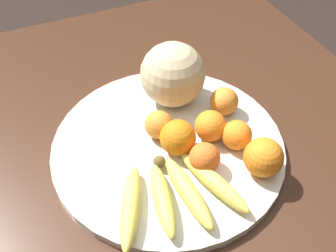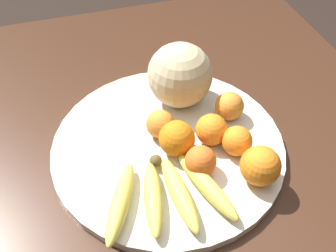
{
  "view_description": "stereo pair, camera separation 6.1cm",
  "coord_description": "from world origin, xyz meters",
  "px_view_note": "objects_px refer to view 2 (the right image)",
  "views": [
    {
      "loc": [
        0.15,
        0.51,
        1.38
      ],
      "look_at": [
        -0.07,
        0.03,
        0.84
      ],
      "focal_mm": 42.0,
      "sensor_mm": 36.0,
      "label": 1
    },
    {
      "loc": [
        0.09,
        0.54,
        1.38
      ],
      "look_at": [
        -0.07,
        0.03,
        0.84
      ],
      "focal_mm": 42.0,
      "sensor_mm": 36.0,
      "label": 2
    }
  ],
  "objects_px": {
    "banana_bunch": "(165,194)",
    "orange_front_left": "(201,161)",
    "kitchen_table": "(136,175)",
    "produce_tag": "(192,154)",
    "melon": "(180,75)",
    "fruit_bowl": "(168,146)",
    "orange_back_left": "(237,141)",
    "orange_top_small": "(160,123)",
    "orange_back_right": "(260,166)",
    "orange_mid_center": "(212,130)",
    "orange_side_extra": "(229,106)",
    "orange_front_right": "(177,138)"
  },
  "relations": [
    {
      "from": "orange_front_right",
      "to": "produce_tag",
      "type": "bearing_deg",
      "value": 141.26
    },
    {
      "from": "orange_back_left",
      "to": "produce_tag",
      "type": "bearing_deg",
      "value": -10.36
    },
    {
      "from": "kitchen_table",
      "to": "orange_front_left",
      "type": "xyz_separation_m",
      "value": [
        -0.1,
        0.11,
        0.15
      ]
    },
    {
      "from": "kitchen_table",
      "to": "orange_back_left",
      "type": "relative_size",
      "value": 20.13
    },
    {
      "from": "banana_bunch",
      "to": "orange_mid_center",
      "type": "height_order",
      "value": "orange_mid_center"
    },
    {
      "from": "banana_bunch",
      "to": "orange_top_small",
      "type": "bearing_deg",
      "value": 170.96
    },
    {
      "from": "banana_bunch",
      "to": "orange_mid_center",
      "type": "relative_size",
      "value": 3.85
    },
    {
      "from": "banana_bunch",
      "to": "orange_front_left",
      "type": "bearing_deg",
      "value": 121.61
    },
    {
      "from": "orange_mid_center",
      "to": "orange_front_right",
      "type": "bearing_deg",
      "value": 4.07
    },
    {
      "from": "orange_front_right",
      "to": "orange_back_right",
      "type": "xyz_separation_m",
      "value": [
        -0.12,
        0.11,
        0.0
      ]
    },
    {
      "from": "banana_bunch",
      "to": "orange_top_small",
      "type": "relative_size",
      "value": 4.23
    },
    {
      "from": "fruit_bowl",
      "to": "orange_front_left",
      "type": "xyz_separation_m",
      "value": [
        -0.04,
        0.09,
        0.04
      ]
    },
    {
      "from": "fruit_bowl",
      "to": "orange_side_extra",
      "type": "height_order",
      "value": "orange_side_extra"
    },
    {
      "from": "fruit_bowl",
      "to": "produce_tag",
      "type": "height_order",
      "value": "produce_tag"
    },
    {
      "from": "orange_front_left",
      "to": "orange_top_small",
      "type": "relative_size",
      "value": 1.02
    },
    {
      "from": "fruit_bowl",
      "to": "orange_mid_center",
      "type": "xyz_separation_m",
      "value": [
        -0.09,
        0.02,
        0.04
      ]
    },
    {
      "from": "orange_front_left",
      "to": "orange_back_right",
      "type": "relative_size",
      "value": 0.8
    },
    {
      "from": "orange_top_small",
      "to": "orange_back_right",
      "type": "bearing_deg",
      "value": 130.7
    },
    {
      "from": "orange_back_left",
      "to": "orange_front_left",
      "type": "bearing_deg",
      "value": 17.08
    },
    {
      "from": "orange_mid_center",
      "to": "orange_top_small",
      "type": "xyz_separation_m",
      "value": [
        0.09,
        -0.05,
        -0.0
      ]
    },
    {
      "from": "orange_mid_center",
      "to": "melon",
      "type": "bearing_deg",
      "value": -80.91
    },
    {
      "from": "fruit_bowl",
      "to": "orange_back_right",
      "type": "distance_m",
      "value": 0.19
    },
    {
      "from": "kitchen_table",
      "to": "orange_back_right",
      "type": "bearing_deg",
      "value": 141.1
    },
    {
      "from": "banana_bunch",
      "to": "orange_front_right",
      "type": "height_order",
      "value": "orange_front_right"
    },
    {
      "from": "melon",
      "to": "orange_top_small",
      "type": "xyz_separation_m",
      "value": [
        0.07,
        0.09,
        -0.04
      ]
    },
    {
      "from": "melon",
      "to": "orange_side_extra",
      "type": "height_order",
      "value": "melon"
    },
    {
      "from": "orange_back_right",
      "to": "orange_front_left",
      "type": "bearing_deg",
      "value": -26.21
    },
    {
      "from": "produce_tag",
      "to": "orange_side_extra",
      "type": "bearing_deg",
      "value": -153.13
    },
    {
      "from": "orange_front_left",
      "to": "orange_back_right",
      "type": "xyz_separation_m",
      "value": [
        -0.1,
        0.05,
        0.01
      ]
    },
    {
      "from": "orange_top_small",
      "to": "orange_side_extra",
      "type": "xyz_separation_m",
      "value": [
        -0.15,
        -0.0,
        0.0
      ]
    },
    {
      "from": "kitchen_table",
      "to": "produce_tag",
      "type": "xyz_separation_m",
      "value": [
        -0.1,
        0.07,
        0.12
      ]
    },
    {
      "from": "orange_mid_center",
      "to": "fruit_bowl",
      "type": "bearing_deg",
      "value": -12.26
    },
    {
      "from": "orange_top_small",
      "to": "orange_side_extra",
      "type": "bearing_deg",
      "value": -178.26
    },
    {
      "from": "kitchen_table",
      "to": "produce_tag",
      "type": "distance_m",
      "value": 0.17
    },
    {
      "from": "fruit_bowl",
      "to": "melon",
      "type": "distance_m",
      "value": 0.16
    },
    {
      "from": "kitchen_table",
      "to": "melon",
      "type": "height_order",
      "value": "melon"
    },
    {
      "from": "orange_top_small",
      "to": "orange_mid_center",
      "type": "bearing_deg",
      "value": 151.9
    },
    {
      "from": "melon",
      "to": "orange_side_extra",
      "type": "distance_m",
      "value": 0.12
    },
    {
      "from": "kitchen_table",
      "to": "banana_bunch",
      "type": "height_order",
      "value": "banana_bunch"
    },
    {
      "from": "orange_mid_center",
      "to": "orange_side_extra",
      "type": "relative_size",
      "value": 1.05
    },
    {
      "from": "orange_front_right",
      "to": "orange_top_small",
      "type": "distance_m",
      "value": 0.06
    },
    {
      "from": "kitchen_table",
      "to": "orange_front_right",
      "type": "xyz_separation_m",
      "value": [
        -0.08,
        0.05,
        0.15
      ]
    },
    {
      "from": "orange_top_small",
      "to": "orange_side_extra",
      "type": "relative_size",
      "value": 0.95
    },
    {
      "from": "melon",
      "to": "fruit_bowl",
      "type": "bearing_deg",
      "value": 61.96
    },
    {
      "from": "orange_front_right",
      "to": "orange_mid_center",
      "type": "height_order",
      "value": "orange_front_right"
    },
    {
      "from": "orange_back_left",
      "to": "orange_back_right",
      "type": "distance_m",
      "value": 0.08
    },
    {
      "from": "melon",
      "to": "orange_front_right",
      "type": "xyz_separation_m",
      "value": [
        0.05,
        0.14,
        -0.03
      ]
    },
    {
      "from": "orange_front_left",
      "to": "orange_front_right",
      "type": "xyz_separation_m",
      "value": [
        0.03,
        -0.06,
        0.01
      ]
    },
    {
      "from": "orange_back_left",
      "to": "kitchen_table",
      "type": "bearing_deg",
      "value": -25.05
    },
    {
      "from": "melon",
      "to": "produce_tag",
      "type": "height_order",
      "value": "melon"
    }
  ]
}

